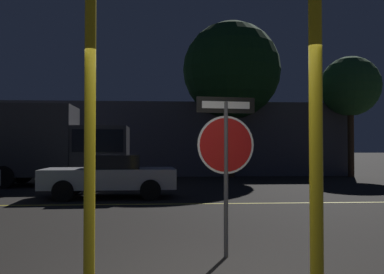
{
  "coord_description": "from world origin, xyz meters",
  "views": [
    {
      "loc": [
        -0.3,
        -4.11,
        1.5
      ],
      "look_at": [
        0.2,
        3.45,
        1.7
      ],
      "focal_mm": 40.0,
      "sensor_mm": 36.0,
      "label": 1
    }
  ],
  "objects_px": {
    "delivery_truck": "(56,144)",
    "tree_0": "(232,70)",
    "yellow_pole_left": "(90,126)",
    "yellow_pole_right": "(316,149)",
    "passing_car_2": "(110,175)",
    "stop_sign": "(226,145)",
    "tree_1": "(350,87)"
  },
  "relations": [
    {
      "from": "stop_sign",
      "to": "yellow_pole_left",
      "type": "relative_size",
      "value": 0.64
    },
    {
      "from": "yellow_pole_right",
      "to": "tree_0",
      "type": "relative_size",
      "value": 0.37
    },
    {
      "from": "passing_car_2",
      "to": "delivery_truck",
      "type": "distance_m",
      "value": 5.21
    },
    {
      "from": "delivery_truck",
      "to": "tree_0",
      "type": "relative_size",
      "value": 0.7
    },
    {
      "from": "passing_car_2",
      "to": "tree_1",
      "type": "distance_m",
      "value": 14.68
    },
    {
      "from": "delivery_truck",
      "to": "tree_1",
      "type": "height_order",
      "value": "tree_1"
    },
    {
      "from": "yellow_pole_right",
      "to": "yellow_pole_left",
      "type": "bearing_deg",
      "value": 172.31
    },
    {
      "from": "stop_sign",
      "to": "tree_0",
      "type": "relative_size",
      "value": 0.27
    },
    {
      "from": "stop_sign",
      "to": "tree_1",
      "type": "relative_size",
      "value": 0.35
    },
    {
      "from": "yellow_pole_left",
      "to": "yellow_pole_right",
      "type": "bearing_deg",
      "value": -7.69
    },
    {
      "from": "passing_car_2",
      "to": "tree_0",
      "type": "xyz_separation_m",
      "value": [
        5.15,
        8.82,
        4.88
      ]
    },
    {
      "from": "yellow_pole_right",
      "to": "stop_sign",
      "type": "bearing_deg",
      "value": 108.77
    },
    {
      "from": "stop_sign",
      "to": "yellow_pole_right",
      "type": "xyz_separation_m",
      "value": [
        0.62,
        -1.81,
        -0.05
      ]
    },
    {
      "from": "delivery_truck",
      "to": "passing_car_2",
      "type": "bearing_deg",
      "value": 30.75
    },
    {
      "from": "tree_1",
      "to": "passing_car_2",
      "type": "bearing_deg",
      "value": -143.38
    },
    {
      "from": "stop_sign",
      "to": "yellow_pole_left",
      "type": "bearing_deg",
      "value": -144.39
    },
    {
      "from": "delivery_truck",
      "to": "tree_0",
      "type": "xyz_separation_m",
      "value": [
        7.85,
        4.48,
        3.89
      ]
    },
    {
      "from": "stop_sign",
      "to": "passing_car_2",
      "type": "bearing_deg",
      "value": 100.98
    },
    {
      "from": "yellow_pole_left",
      "to": "tree_1",
      "type": "bearing_deg",
      "value": 58.74
    },
    {
      "from": "stop_sign",
      "to": "yellow_pole_right",
      "type": "relative_size",
      "value": 0.74
    },
    {
      "from": "yellow_pole_left",
      "to": "delivery_truck",
      "type": "bearing_deg",
      "value": 105.22
    },
    {
      "from": "yellow_pole_left",
      "to": "delivery_truck",
      "type": "xyz_separation_m",
      "value": [
        -3.58,
        13.15,
        -0.06
      ]
    },
    {
      "from": "tree_1",
      "to": "tree_0",
      "type": "bearing_deg",
      "value": 176.31
    },
    {
      "from": "tree_0",
      "to": "passing_car_2",
      "type": "bearing_deg",
      "value": -120.27
    },
    {
      "from": "stop_sign",
      "to": "passing_car_2",
      "type": "height_order",
      "value": "stop_sign"
    },
    {
      "from": "yellow_pole_right",
      "to": "tree_0",
      "type": "xyz_separation_m",
      "value": [
        2.06,
        17.93,
        4.06
      ]
    },
    {
      "from": "passing_car_2",
      "to": "delivery_truck",
      "type": "bearing_deg",
      "value": 29.42
    },
    {
      "from": "yellow_pole_left",
      "to": "tree_0",
      "type": "height_order",
      "value": "tree_0"
    },
    {
      "from": "stop_sign",
      "to": "yellow_pole_right",
      "type": "distance_m",
      "value": 1.92
    },
    {
      "from": "passing_car_2",
      "to": "tree_1",
      "type": "bearing_deg",
      "value": -55.91
    },
    {
      "from": "tree_0",
      "to": "tree_1",
      "type": "relative_size",
      "value": 1.29
    },
    {
      "from": "yellow_pole_left",
      "to": "yellow_pole_right",
      "type": "distance_m",
      "value": 2.25
    }
  ]
}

